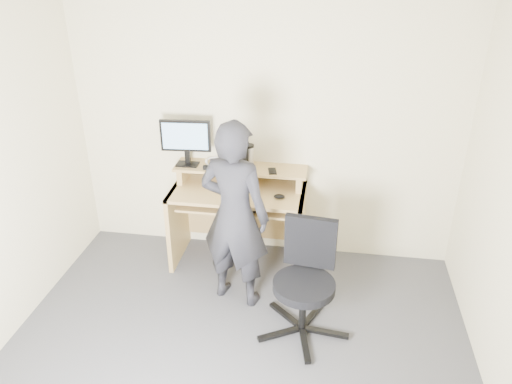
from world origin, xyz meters
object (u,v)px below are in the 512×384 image
(office_chair, at_px, (306,275))
(person, at_px, (235,216))
(desk, at_px, (240,206))
(monitor, at_px, (186,139))

(office_chair, distance_m, person, 0.73)
(desk, xyz_separation_m, office_chair, (0.67, -0.90, -0.06))
(person, bearing_deg, desk, -68.20)
(desk, bearing_deg, person, -82.82)
(person, bearing_deg, office_chair, 169.21)
(desk, distance_m, person, 0.67)
(monitor, height_order, person, person)
(desk, bearing_deg, office_chair, -53.06)
(monitor, distance_m, office_chair, 1.64)
(person, bearing_deg, monitor, -34.53)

